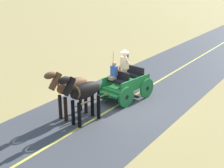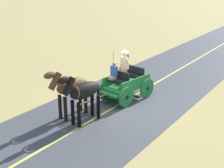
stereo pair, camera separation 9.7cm
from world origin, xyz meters
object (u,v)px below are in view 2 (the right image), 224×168
object	(u,v)px
horse_near_side	(83,92)
horse_off_side	(70,87)
horse_drawn_carriage	(125,83)
traffic_cone	(120,69)

from	to	relation	value
horse_near_side	horse_off_side	distance (m)	0.81
horse_near_side	horse_off_side	bearing A→B (deg)	-7.75
horse_off_side	horse_drawn_carriage	bearing A→B (deg)	-105.38
horse_drawn_carriage	horse_off_side	xyz separation A→B (m)	(0.81, 2.95, 0.51)
horse_near_side	traffic_cone	size ratio (longest dim) A/B	4.42
horse_drawn_carriage	horse_near_side	bearing A→B (deg)	89.78
horse_near_side	horse_off_side	size ratio (longest dim) A/B	1.00
horse_off_side	traffic_cone	bearing A→B (deg)	-74.68
horse_drawn_carriage	horse_off_side	world-z (taller)	horse_drawn_carriage
horse_off_side	traffic_cone	world-z (taller)	horse_off_side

